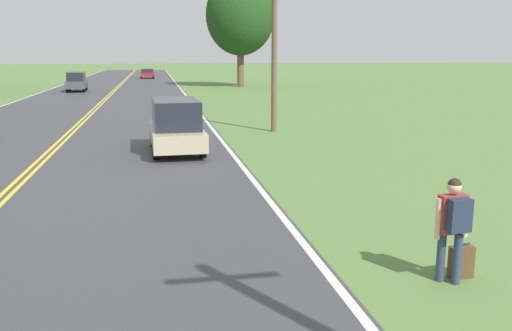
{
  "coord_description": "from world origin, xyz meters",
  "views": [
    {
      "loc": [
        3.79,
        -2.71,
        3.52
      ],
      "look_at": [
        5.93,
        8.71,
        1.11
      ],
      "focal_mm": 38.0,
      "sensor_mm": 36.0,
      "label": 1
    }
  ],
  "objects": [
    {
      "name": "car_champagne_van_approaching",
      "position": [
        4.52,
        16.96,
        0.98
      ],
      "size": [
        1.94,
        4.42,
        1.91
      ],
      "rotation": [
        0.0,
        0.0,
        -1.54
      ],
      "color": "black",
      "rests_on": "ground"
    },
    {
      "name": "hitchhiker_person",
      "position": [
        8.21,
        4.5,
        1.03
      ],
      "size": [
        0.57,
        0.41,
        1.68
      ],
      "rotation": [
        0.0,
        0.0,
        1.64
      ],
      "color": "navy",
      "rests_on": "ground"
    },
    {
      "name": "utility_pole_midground",
      "position": [
        9.15,
        21.47,
        3.8
      ],
      "size": [
        1.8,
        0.24,
        7.3
      ],
      "color": "brown",
      "rests_on": "ground"
    },
    {
      "name": "tree_mid_treeline",
      "position": [
        13.04,
        55.68,
        7.46
      ],
      "size": [
        7.28,
        7.28,
        11.67
      ],
      "color": "brown",
      "rests_on": "ground"
    },
    {
      "name": "suitcase",
      "position": [
        8.49,
        4.66,
        0.26
      ],
      "size": [
        0.4,
        0.18,
        0.58
      ],
      "rotation": [
        0.0,
        0.0,
        1.64
      ],
      "color": "brown",
      "rests_on": "ground"
    },
    {
      "name": "car_dark_grey_suv_mid_near",
      "position": [
        -3.38,
        51.13,
        0.96
      ],
      "size": [
        1.89,
        4.08,
        1.82
      ],
      "rotation": [
        0.0,
        0.0,
        1.61
      ],
      "color": "black",
      "rests_on": "ground"
    },
    {
      "name": "car_red_hatchback_mid_far",
      "position": [
        2.92,
        78.48,
        0.75
      ],
      "size": [
        2.04,
        3.92,
        1.37
      ],
      "rotation": [
        0.0,
        0.0,
        -1.54
      ],
      "color": "black",
      "rests_on": "ground"
    }
  ]
}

